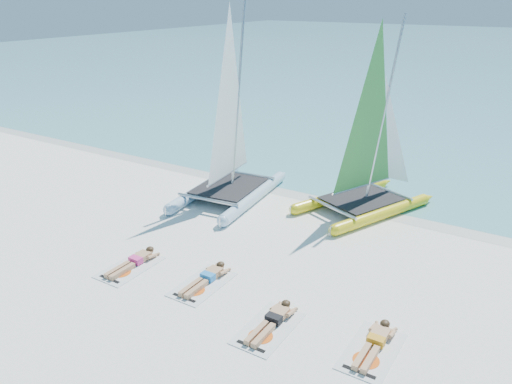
{
  "coord_description": "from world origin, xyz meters",
  "views": [
    {
      "loc": [
        7.16,
        -10.43,
        7.05
      ],
      "look_at": [
        -0.06,
        1.2,
        1.61
      ],
      "focal_mm": 35.0,
      "sensor_mm": 36.0,
      "label": 1
    }
  ],
  "objects_px": {
    "towel_a": "(130,267)",
    "towel_c": "(268,328)",
    "sunbather_a": "(135,261)",
    "towel_b": "(203,284)",
    "towel_d": "(372,351)",
    "sunbather_c": "(273,320)",
    "catamaran_yellow": "(375,149)",
    "sunbather_d": "(375,342)",
    "sunbather_b": "(207,277)",
    "catamaran_blue": "(229,141)"
  },
  "relations": [
    {
      "from": "towel_a",
      "to": "sunbather_a",
      "type": "xyz_separation_m",
      "value": [
        0.0,
        0.19,
        0.11
      ]
    },
    {
      "from": "sunbather_b",
      "to": "towel_d",
      "type": "xyz_separation_m",
      "value": [
        4.65,
        -0.38,
        -0.11
      ]
    },
    {
      "from": "towel_d",
      "to": "sunbather_c",
      "type": "bearing_deg",
      "value": -172.51
    },
    {
      "from": "sunbather_c",
      "to": "towel_d",
      "type": "xyz_separation_m",
      "value": [
        2.26,
        0.3,
        -0.11
      ]
    },
    {
      "from": "sunbather_b",
      "to": "sunbather_d",
      "type": "height_order",
      "value": "same"
    },
    {
      "from": "catamaran_yellow",
      "to": "towel_b",
      "type": "height_order",
      "value": "catamaran_yellow"
    },
    {
      "from": "catamaran_yellow",
      "to": "towel_c",
      "type": "xyz_separation_m",
      "value": [
        0.48,
        -7.98,
        -2.11
      ]
    },
    {
      "from": "sunbather_a",
      "to": "catamaran_blue",
      "type": "bearing_deg",
      "value": 96.37
    },
    {
      "from": "towel_c",
      "to": "sunbather_a",
      "type": "bearing_deg",
      "value": 173.8
    },
    {
      "from": "towel_b",
      "to": "sunbather_d",
      "type": "xyz_separation_m",
      "value": [
        4.65,
        0.0,
        0.11
      ]
    },
    {
      "from": "sunbather_c",
      "to": "towel_d",
      "type": "distance_m",
      "value": 2.28
    },
    {
      "from": "sunbather_b",
      "to": "sunbather_d",
      "type": "distance_m",
      "value": 4.66
    },
    {
      "from": "catamaran_blue",
      "to": "towel_a",
      "type": "xyz_separation_m",
      "value": [
        0.63,
        -5.82,
        -2.14
      ]
    },
    {
      "from": "catamaran_yellow",
      "to": "sunbather_b",
      "type": "relative_size",
      "value": 3.89
    },
    {
      "from": "catamaran_yellow",
      "to": "towel_c",
      "type": "bearing_deg",
      "value": -63.66
    },
    {
      "from": "catamaran_yellow",
      "to": "sunbather_c",
      "type": "relative_size",
      "value": 3.89
    },
    {
      "from": "catamaran_blue",
      "to": "sunbather_d",
      "type": "height_order",
      "value": "catamaran_blue"
    },
    {
      "from": "sunbather_a",
      "to": "towel_c",
      "type": "distance_m",
      "value": 4.67
    },
    {
      "from": "towel_a",
      "to": "towel_b",
      "type": "distance_m",
      "value": 2.27
    },
    {
      "from": "towel_b",
      "to": "towel_c",
      "type": "distance_m",
      "value": 2.49
    },
    {
      "from": "towel_a",
      "to": "catamaran_blue",
      "type": "bearing_deg",
      "value": 96.17
    },
    {
      "from": "sunbather_d",
      "to": "towel_a",
      "type": "bearing_deg",
      "value": -176.94
    },
    {
      "from": "sunbather_d",
      "to": "towel_c",
      "type": "bearing_deg",
      "value": -163.21
    },
    {
      "from": "towel_d",
      "to": "catamaran_blue",
      "type": "bearing_deg",
      "value": 143.12
    },
    {
      "from": "sunbather_c",
      "to": "sunbather_d",
      "type": "relative_size",
      "value": 1.0
    },
    {
      "from": "towel_c",
      "to": "towel_b",
      "type": "bearing_deg",
      "value": 164.21
    },
    {
      "from": "catamaran_yellow",
      "to": "sunbather_c",
      "type": "xyz_separation_m",
      "value": [
        0.48,
        -7.79,
        -2.0
      ]
    },
    {
      "from": "sunbather_a",
      "to": "towel_a",
      "type": "bearing_deg",
      "value": -90.0
    },
    {
      "from": "sunbather_c",
      "to": "towel_d",
      "type": "relative_size",
      "value": 0.93
    },
    {
      "from": "towel_d",
      "to": "sunbather_d",
      "type": "height_order",
      "value": "sunbather_d"
    },
    {
      "from": "towel_a",
      "to": "sunbather_d",
      "type": "bearing_deg",
      "value": 3.06
    },
    {
      "from": "catamaran_yellow",
      "to": "sunbather_a",
      "type": "xyz_separation_m",
      "value": [
        -4.16,
        -7.47,
        -2.0
      ]
    },
    {
      "from": "towel_a",
      "to": "towel_b",
      "type": "xyz_separation_m",
      "value": [
        2.24,
        0.37,
        0.0
      ]
    },
    {
      "from": "sunbather_a",
      "to": "towel_b",
      "type": "xyz_separation_m",
      "value": [
        2.24,
        0.17,
        -0.11
      ]
    },
    {
      "from": "catamaran_blue",
      "to": "towel_b",
      "type": "height_order",
      "value": "catamaran_blue"
    },
    {
      "from": "towel_a",
      "to": "towel_c",
      "type": "height_order",
      "value": "same"
    },
    {
      "from": "catamaran_yellow",
      "to": "towel_a",
      "type": "distance_m",
      "value": 8.97
    },
    {
      "from": "towel_a",
      "to": "towel_c",
      "type": "bearing_deg",
      "value": -3.85
    },
    {
      "from": "towel_c",
      "to": "towel_d",
      "type": "height_order",
      "value": "same"
    },
    {
      "from": "sunbather_a",
      "to": "sunbather_d",
      "type": "height_order",
      "value": "same"
    },
    {
      "from": "sunbather_a",
      "to": "towel_c",
      "type": "relative_size",
      "value": 0.93
    },
    {
      "from": "sunbather_a",
      "to": "sunbather_c",
      "type": "bearing_deg",
      "value": -3.85
    },
    {
      "from": "catamaran_blue",
      "to": "sunbather_d",
      "type": "relative_size",
      "value": 4.17
    },
    {
      "from": "catamaran_yellow",
      "to": "towel_c",
      "type": "relative_size",
      "value": 3.63
    },
    {
      "from": "catamaran_blue",
      "to": "catamaran_yellow",
      "type": "relative_size",
      "value": 1.07
    },
    {
      "from": "catamaran_yellow",
      "to": "sunbather_c",
      "type": "bearing_deg",
      "value": -63.57
    },
    {
      "from": "towel_a",
      "to": "sunbather_c",
      "type": "bearing_deg",
      "value": -1.48
    },
    {
      "from": "towel_a",
      "to": "towel_c",
      "type": "distance_m",
      "value": 4.65
    },
    {
      "from": "sunbather_c",
      "to": "sunbather_d",
      "type": "distance_m",
      "value": 2.31
    },
    {
      "from": "catamaran_yellow",
      "to": "towel_b",
      "type": "bearing_deg",
      "value": -81.81
    }
  ]
}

